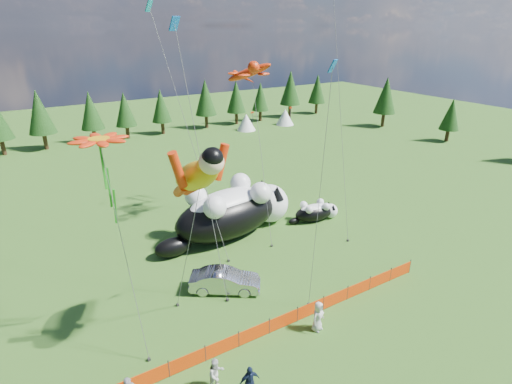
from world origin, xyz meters
TOP-DOWN VIEW (x-y plane):
  - ground at (0.00, 0.00)m, footprint 160.00×160.00m
  - safety_fence at (0.00, -3.00)m, footprint 22.06×0.06m
  - tree_line at (0.00, 45.00)m, footprint 90.00×4.00m
  - festival_tents at (11.00, 40.00)m, footprint 50.00×3.20m
  - cat_large at (2.94, 8.72)m, footprint 12.87×5.77m
  - cat_small at (10.60, 7.14)m, footprint 4.93×2.32m
  - car at (-1.32, 1.96)m, footprint 4.83×3.92m
  - spectator_b at (-5.23, -4.83)m, footprint 0.94×0.64m
  - spectator_c at (-4.07, -6.04)m, footprint 1.08×0.61m
  - spectator_e at (1.60, -4.16)m, footprint 1.08×0.87m
  - superhero_kite at (-4.11, -0.99)m, footprint 4.63×5.64m
  - gecko_kite at (6.12, 11.46)m, footprint 5.78×9.77m
  - flower_kite at (-7.95, 1.21)m, footprint 3.58×4.49m
  - diamond_kite_a at (-2.55, 4.40)m, footprint 1.51×4.07m
  - diamond_kite_c at (3.00, -2.27)m, footprint 1.06×0.54m
  - diamond_kite_d at (-1.43, 11.90)m, footprint 2.58×7.75m

SIDE VIEW (x-z plane):
  - ground at x=0.00m, z-range 0.00..0.00m
  - safety_fence at x=0.00m, z-range -0.05..1.05m
  - car at x=-1.32m, z-range 0.00..1.54m
  - cat_small at x=10.60m, z-range -0.04..1.74m
  - spectator_c at x=-4.07m, z-range 0.00..1.78m
  - spectator_b at x=-5.23m, z-range 0.00..1.81m
  - spectator_e at x=1.60m, z-range 0.00..1.91m
  - festival_tents at x=11.00m, z-range 0.00..2.80m
  - cat_large at x=2.94m, z-range -0.12..4.54m
  - tree_line at x=0.00m, z-range 0.00..8.00m
  - superhero_kite at x=-4.11m, z-range 3.69..15.69m
  - flower_kite at x=-7.95m, z-range 5.50..17.23m
  - gecko_kite at x=6.12m, z-range 5.52..20.27m
  - diamond_kite_c at x=3.00m, z-range 6.08..21.37m
  - diamond_kite_a at x=-2.55m, z-range 7.18..24.63m
  - diamond_kite_d at x=-1.43m, z-range 7.34..26.50m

